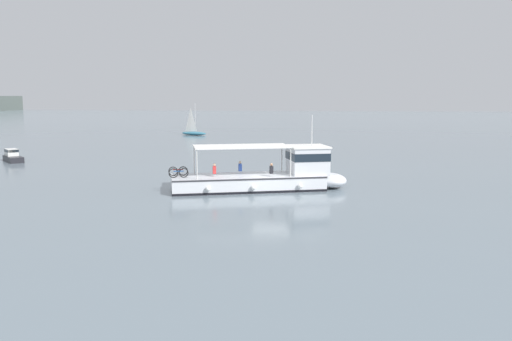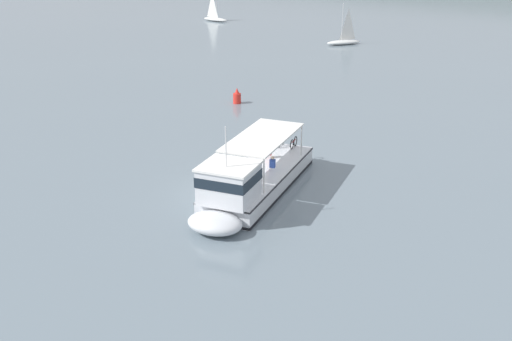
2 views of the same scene
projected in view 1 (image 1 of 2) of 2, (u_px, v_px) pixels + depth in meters
name	position (u px, v px, depth m)	size (l,w,h in m)	color
ground_plane	(271.00, 194.00, 36.47)	(400.00, 400.00, 0.00)	slate
ferry_main	(270.00, 175.00, 38.16)	(6.73, 13.05, 5.32)	silver
sailboat_far_right	(194.00, 132.00, 90.77)	(2.93, 4.99, 5.40)	teal
motorboat_mid_channel	(13.00, 156.00, 54.46)	(3.50, 3.43, 1.26)	#232328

